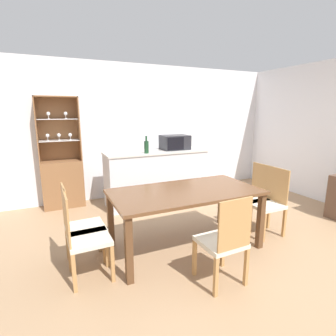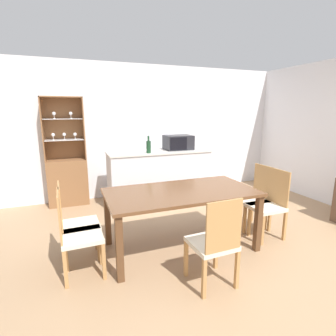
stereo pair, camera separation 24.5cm
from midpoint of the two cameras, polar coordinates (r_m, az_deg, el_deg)
name	(u,v)px [view 2 (the right image)]	position (r m, az deg, el deg)	size (l,w,h in m)	color
ground_plane	(232,249)	(3.51, 15.81, -16.65)	(18.00, 18.00, 0.00)	#A37F5B
wall_back	(161,131)	(5.42, -0.21, 8.13)	(6.80, 0.06, 2.55)	silver
kitchen_counter	(159,177)	(4.78, -0.44, -2.01)	(1.84, 0.60, 0.98)	silver
display_cabinet	(67,173)	(4.99, -19.74, -1.13)	(0.68, 0.33, 1.91)	brown
dining_table	(181,198)	(3.19, 5.10, -6.45)	(1.79, 0.93, 0.74)	brown
dining_chair_side_right_near	(268,205)	(3.82, 22.76, -7.40)	(0.40, 0.40, 0.92)	beige
dining_chair_side_left_near	(77,235)	(2.85, -16.86, -13.75)	(0.41, 0.41, 0.92)	beige
dining_chair_side_left_far	(76,224)	(3.10, -17.26, -11.57)	(0.42, 0.42, 0.92)	beige
dining_chair_side_right_far	(255,198)	(4.01, 20.01, -6.23)	(0.42, 0.42, 0.92)	beige
dining_chair_head_near	(214,243)	(2.64, 12.75, -15.64)	(0.42, 0.42, 0.92)	beige
microwave	(178,142)	(4.83, 3.70, 5.57)	(0.50, 0.37, 0.26)	#232328
wine_bottle	(149,146)	(4.42, -2.66, 4.70)	(0.08, 0.08, 0.29)	#193D23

